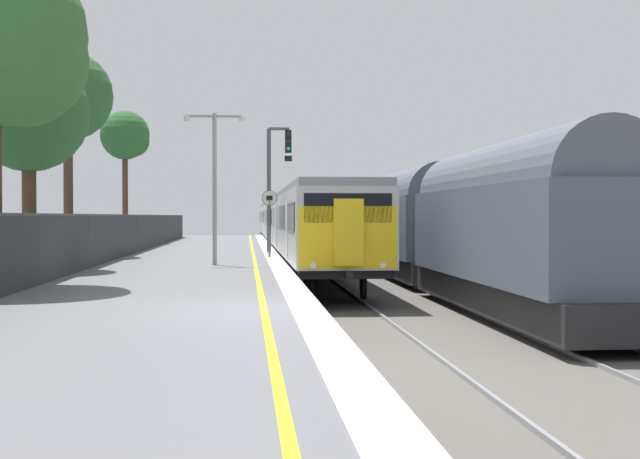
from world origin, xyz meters
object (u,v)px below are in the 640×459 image
object	(u,v)px
commuter_train_at_platform	(289,221)
background_tree_left	(30,116)
freight_train_adjacent_track	(409,220)
background_tree_back	(127,137)
platform_lamp_mid	(215,174)
background_tree_right	(69,99)
signal_gantry	(275,175)
speed_limit_sign	(269,215)

from	to	relation	value
commuter_train_at_platform	background_tree_left	distance (m)	29.96
freight_train_adjacent_track	background_tree_back	bearing A→B (deg)	131.86
platform_lamp_mid	background_tree_right	world-z (taller)	background_tree_right
signal_gantry	speed_limit_sign	size ratio (longest dim) A/B	2.12
background_tree_left	background_tree_back	world-z (taller)	background_tree_back
commuter_train_at_platform	signal_gantry	distance (m)	17.23
platform_lamp_mid	background_tree_right	xyz separation A→B (m)	(-6.04, 6.72, 3.30)
commuter_train_at_platform	background_tree_back	xyz separation A→B (m)	(-9.65, -4.31, 4.90)
freight_train_adjacent_track	background_tree_left	bearing A→B (deg)	-146.13
freight_train_adjacent_track	background_tree_right	distance (m)	14.63
commuter_train_at_platform	background_tree_left	size ratio (longest dim) A/B	9.77
freight_train_adjacent_track	background_tree_left	size ratio (longest dim) A/B	6.17
freight_train_adjacent_track	speed_limit_sign	bearing A→B (deg)	-161.85
speed_limit_sign	platform_lamp_mid	bearing A→B (deg)	-111.79
freight_train_adjacent_track	signal_gantry	bearing A→B (deg)	155.33
freight_train_adjacent_track	platform_lamp_mid	bearing A→B (deg)	-139.13
commuter_train_at_platform	background_tree_back	bearing A→B (deg)	-155.92
background_tree_right	background_tree_back	xyz separation A→B (m)	(0.15, 15.25, -0.10)
background_tree_left	platform_lamp_mid	bearing A→B (deg)	21.21
speed_limit_sign	background_tree_right	world-z (taller)	background_tree_right
speed_limit_sign	background_tree_back	distance (m)	19.39
commuter_train_at_platform	background_tree_right	world-z (taller)	background_tree_right
platform_lamp_mid	signal_gantry	bearing A→B (deg)	76.17
background_tree_left	background_tree_back	bearing A→B (deg)	91.33
commuter_train_at_platform	background_tree_back	distance (m)	11.65
signal_gantry	background_tree_right	size ratio (longest dim) A/B	0.67
freight_train_adjacent_track	platform_lamp_mid	xyz separation A→B (m)	(-7.77, -6.72, 1.55)
platform_lamp_mid	background_tree_right	bearing A→B (deg)	131.93
background_tree_back	signal_gantry	bearing A→B (deg)	-57.30
commuter_train_at_platform	platform_lamp_mid	size ratio (longest dim) A/B	12.76
freight_train_adjacent_track	signal_gantry	xyz separation A→B (m)	(-5.49, 2.52, 1.99)
background_tree_left	background_tree_right	xyz separation A→B (m)	(-0.71, 8.79, 1.69)
signal_gantry	commuter_train_at_platform	bearing A→B (deg)	85.00
platform_lamp_mid	background_tree_right	size ratio (longest dim) A/B	0.60
signal_gantry	background_tree_left	xyz separation A→B (m)	(-7.61, -11.32, 1.17)
background_tree_right	signal_gantry	bearing A→B (deg)	16.91
platform_lamp_mid	commuter_train_at_platform	bearing A→B (deg)	81.84
freight_train_adjacent_track	background_tree_back	world-z (taller)	background_tree_back
platform_lamp_mid	background_tree_back	xyz separation A→B (m)	(-5.89, 21.97, 3.20)
background_tree_left	background_tree_back	distance (m)	24.10
commuter_train_at_platform	background_tree_right	size ratio (longest dim) A/B	7.70
background_tree_back	speed_limit_sign	bearing A→B (deg)	-65.53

